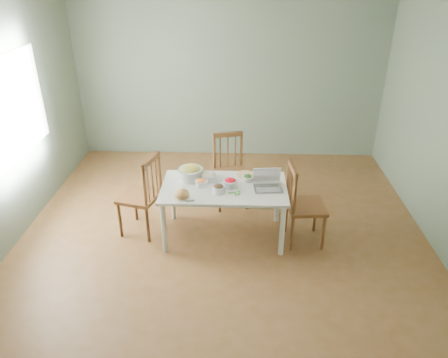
{
  "coord_description": "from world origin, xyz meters",
  "views": [
    {
      "loc": [
        0.17,
        -4.36,
        3.07
      ],
      "look_at": [
        0.01,
        0.0,
        0.79
      ],
      "focal_mm": 34.14,
      "sensor_mm": 36.0,
      "label": 1
    }
  ],
  "objects_px": {
    "chair_right": "(306,204)",
    "bread_boule": "(182,194)",
    "chair_left": "(139,195)",
    "chair_far": "(231,172)",
    "bowl_squash": "(191,172)",
    "dining_table": "(224,212)",
    "laptop": "(269,181)"
  },
  "relations": [
    {
      "from": "chair_left",
      "to": "bowl_squash",
      "type": "height_order",
      "value": "chair_left"
    },
    {
      "from": "dining_table",
      "to": "chair_right",
      "type": "height_order",
      "value": "chair_right"
    },
    {
      "from": "chair_right",
      "to": "bread_boule",
      "type": "relative_size",
      "value": 6.04
    },
    {
      "from": "chair_right",
      "to": "chair_left",
      "type": "bearing_deg",
      "value": 81.25
    },
    {
      "from": "chair_left",
      "to": "chair_right",
      "type": "distance_m",
      "value": 2.0
    },
    {
      "from": "bowl_squash",
      "to": "chair_far",
      "type": "bearing_deg",
      "value": 50.51
    },
    {
      "from": "chair_far",
      "to": "bowl_squash",
      "type": "bearing_deg",
      "value": -143.45
    },
    {
      "from": "dining_table",
      "to": "laptop",
      "type": "xyz_separation_m",
      "value": [
        0.51,
        -0.05,
        0.45
      ]
    },
    {
      "from": "chair_left",
      "to": "chair_right",
      "type": "xyz_separation_m",
      "value": [
        2.0,
        -0.14,
        -0.01
      ]
    },
    {
      "from": "bowl_squash",
      "to": "laptop",
      "type": "relative_size",
      "value": 0.94
    },
    {
      "from": "bread_boule",
      "to": "bowl_squash",
      "type": "distance_m",
      "value": 0.48
    },
    {
      "from": "dining_table",
      "to": "laptop",
      "type": "bearing_deg",
      "value": -5.3
    },
    {
      "from": "chair_right",
      "to": "laptop",
      "type": "height_order",
      "value": "chair_right"
    },
    {
      "from": "chair_right",
      "to": "bowl_squash",
      "type": "height_order",
      "value": "chair_right"
    },
    {
      "from": "chair_right",
      "to": "bread_boule",
      "type": "xyz_separation_m",
      "value": [
        -1.42,
        -0.22,
        0.23
      ]
    },
    {
      "from": "dining_table",
      "to": "bowl_squash",
      "type": "distance_m",
      "value": 0.62
    },
    {
      "from": "chair_far",
      "to": "bread_boule",
      "type": "xyz_separation_m",
      "value": [
        -0.52,
        -1.05,
        0.24
      ]
    },
    {
      "from": "bowl_squash",
      "to": "chair_right",
      "type": "bearing_deg",
      "value": -10.58
    },
    {
      "from": "chair_far",
      "to": "bread_boule",
      "type": "relative_size",
      "value": 5.93
    },
    {
      "from": "chair_left",
      "to": "bowl_squash",
      "type": "relative_size",
      "value": 3.4
    },
    {
      "from": "dining_table",
      "to": "chair_far",
      "type": "bearing_deg",
      "value": 85.33
    },
    {
      "from": "bowl_squash",
      "to": "bread_boule",
      "type": "bearing_deg",
      "value": -95.56
    },
    {
      "from": "chair_far",
      "to": "chair_left",
      "type": "relative_size",
      "value": 0.96
    },
    {
      "from": "chair_far",
      "to": "laptop",
      "type": "relative_size",
      "value": 3.08
    },
    {
      "from": "dining_table",
      "to": "chair_left",
      "type": "bearing_deg",
      "value": 176.15
    },
    {
      "from": "chair_right",
      "to": "laptop",
      "type": "bearing_deg",
      "value": 82.54
    },
    {
      "from": "chair_left",
      "to": "bowl_squash",
      "type": "distance_m",
      "value": 0.68
    },
    {
      "from": "chair_far",
      "to": "chair_right",
      "type": "xyz_separation_m",
      "value": [
        0.9,
        -0.83,
        0.01
      ]
    },
    {
      "from": "chair_left",
      "to": "bowl_squash",
      "type": "xyz_separation_m",
      "value": [
        0.62,
        0.12,
        0.26
      ]
    },
    {
      "from": "dining_table",
      "to": "chair_left",
      "type": "relative_size",
      "value": 1.42
    },
    {
      "from": "dining_table",
      "to": "bread_boule",
      "type": "height_order",
      "value": "bread_boule"
    },
    {
      "from": "dining_table",
      "to": "bread_boule",
      "type": "bearing_deg",
      "value": -147.27
    }
  ]
}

